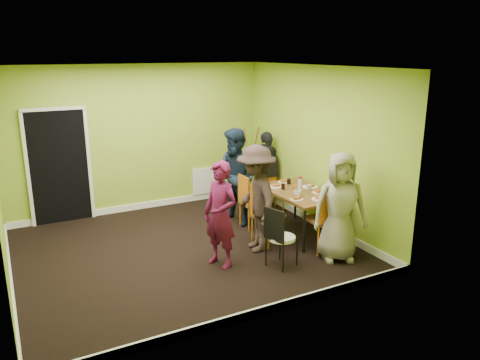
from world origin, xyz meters
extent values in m
plane|color=black|center=(0.00, 0.00, 0.00)|extent=(5.00, 5.00, 0.00)
cube|color=#93B22D|center=(0.00, 2.25, 1.40)|extent=(5.00, 0.04, 2.80)
cube|color=#93B22D|center=(0.00, -2.25, 1.40)|extent=(5.00, 0.04, 2.80)
cube|color=#93B22D|center=(2.50, 0.00, 1.40)|extent=(0.04, 4.50, 2.80)
cube|color=white|center=(0.00, 0.00, 2.80)|extent=(5.00, 4.50, 0.04)
cube|color=black|center=(-1.50, 2.22, 1.02)|extent=(1.00, 0.05, 2.04)
cube|color=white|center=(1.30, 2.22, 0.40)|extent=(0.50, 0.04, 0.55)
cylinder|color=black|center=(1.59, -0.97, 0.35)|extent=(0.04, 0.04, 0.71)
cylinder|color=black|center=(2.37, -0.97, 0.35)|extent=(0.04, 0.04, 0.71)
cylinder|color=black|center=(1.59, 0.41, 0.35)|extent=(0.04, 0.04, 0.71)
cylinder|color=black|center=(2.37, 0.41, 0.35)|extent=(0.04, 0.04, 0.71)
cube|color=brown|center=(1.98, -0.28, 0.73)|extent=(0.90, 1.50, 0.04)
cylinder|color=orange|center=(1.26, 0.52, 0.22)|extent=(0.03, 0.03, 0.44)
cylinder|color=orange|center=(1.26, 0.19, 0.22)|extent=(0.03, 0.03, 0.44)
cylinder|color=orange|center=(1.60, 0.51, 0.22)|extent=(0.03, 0.03, 0.44)
cylinder|color=orange|center=(1.59, 0.18, 0.22)|extent=(0.03, 0.03, 0.44)
cube|color=brown|center=(1.43, 0.35, 0.44)|extent=(0.40, 0.40, 0.04)
cube|color=orange|center=(1.24, 0.35, 0.71)|extent=(0.04, 0.37, 0.49)
cylinder|color=orange|center=(1.06, -0.29, 0.23)|extent=(0.03, 0.03, 0.47)
cylinder|color=orange|center=(1.16, -0.63, 0.23)|extent=(0.03, 0.03, 0.47)
cylinder|color=orange|center=(1.40, -0.19, 0.23)|extent=(0.03, 0.03, 0.47)
cylinder|color=orange|center=(1.50, -0.53, 0.23)|extent=(0.03, 0.03, 0.47)
cube|color=brown|center=(1.28, -0.41, 0.47)|extent=(0.52, 0.52, 0.04)
cube|color=orange|center=(1.09, -0.46, 0.75)|extent=(0.14, 0.39, 0.52)
cylinder|color=orange|center=(2.38, 1.13, 0.23)|extent=(0.03, 0.03, 0.45)
cylinder|color=orange|center=(2.04, 1.15, 0.23)|extent=(0.03, 0.03, 0.45)
cylinder|color=orange|center=(2.36, 0.79, 0.23)|extent=(0.03, 0.03, 0.45)
cylinder|color=orange|center=(2.02, 0.81, 0.23)|extent=(0.03, 0.03, 0.45)
cube|color=brown|center=(2.20, 0.97, 0.45)|extent=(0.43, 0.43, 0.04)
cube|color=orange|center=(2.21, 1.16, 0.72)|extent=(0.38, 0.05, 0.50)
cylinder|color=orange|center=(1.70, -1.19, 0.25)|extent=(0.03, 0.03, 0.50)
cylinder|color=orange|center=(2.07, -1.20, 0.25)|extent=(0.03, 0.03, 0.50)
cylinder|color=orange|center=(1.71, -0.81, 0.25)|extent=(0.03, 0.03, 0.50)
cylinder|color=orange|center=(2.09, -0.83, 0.25)|extent=(0.03, 0.03, 0.50)
cube|color=brown|center=(1.89, -1.01, 0.50)|extent=(0.46, 0.46, 0.04)
cube|color=orange|center=(1.88, -1.22, 0.80)|extent=(0.42, 0.05, 0.55)
cylinder|color=black|center=(0.83, -1.10, 0.21)|extent=(0.02, 0.02, 0.42)
cylinder|color=black|center=(0.93, -1.40, 0.21)|extent=(0.02, 0.02, 0.42)
cylinder|color=black|center=(1.13, -1.00, 0.21)|extent=(0.02, 0.02, 0.42)
cylinder|color=black|center=(1.23, -1.31, 0.21)|extent=(0.02, 0.02, 0.42)
cylinder|color=white|center=(1.03, -1.20, 0.43)|extent=(0.39, 0.39, 0.05)
cube|color=black|center=(0.86, -1.26, 0.68)|extent=(0.14, 0.35, 0.47)
cylinder|color=brown|center=(1.91, 1.99, 0.76)|extent=(0.22, 0.36, 1.53)
cylinder|color=brown|center=(2.30, 1.99, 0.76)|extent=(0.22, 0.36, 1.53)
cylinder|color=brown|center=(2.10, 1.77, 0.76)|extent=(0.03, 0.35, 1.49)
cube|color=brown|center=(2.10, 1.95, 0.71)|extent=(0.41, 0.04, 0.04)
cylinder|color=white|center=(1.75, 0.12, 0.76)|extent=(0.25, 0.25, 0.01)
cylinder|color=white|center=(1.67, -0.64, 0.76)|extent=(0.21, 0.21, 0.01)
cylinder|color=white|center=(2.04, 0.30, 0.76)|extent=(0.22, 0.22, 0.01)
cylinder|color=white|center=(1.99, -0.80, 0.76)|extent=(0.26, 0.26, 0.01)
cylinder|color=white|center=(2.27, -0.17, 0.76)|extent=(0.27, 0.27, 0.01)
cylinder|color=white|center=(2.21, -0.50, 0.76)|extent=(0.22, 0.22, 0.01)
cylinder|color=white|center=(1.95, -0.32, 0.87)|extent=(0.06, 0.06, 0.24)
cylinder|color=blue|center=(2.29, -0.65, 0.85)|extent=(0.08, 0.08, 0.20)
cylinder|color=orange|center=(1.93, -0.15, 0.79)|extent=(0.04, 0.04, 0.08)
cylinder|color=black|center=(1.79, -0.05, 0.80)|extent=(0.06, 0.06, 0.10)
cylinder|color=black|center=(2.05, 0.18, 0.80)|extent=(0.07, 0.07, 0.10)
cylinder|color=black|center=(2.06, -0.80, 0.79)|extent=(0.07, 0.07, 0.09)
imported|color=white|center=(1.78, -0.50, 0.80)|extent=(0.13, 0.13, 0.10)
imported|color=white|center=(2.16, -0.27, 0.79)|extent=(0.09, 0.09, 0.08)
imported|color=#560E36|center=(0.27, -0.77, 0.78)|extent=(0.57, 0.67, 1.55)
imported|color=#142132|center=(1.24, 0.64, 0.87)|extent=(0.87, 1.00, 1.73)
imported|color=#2E201E|center=(0.99, -0.52, 0.84)|extent=(0.81, 1.17, 1.67)
imported|color=black|center=(2.30, 1.33, 0.75)|extent=(0.95, 0.70, 1.50)
imported|color=gray|center=(1.90, -1.40, 0.82)|extent=(0.94, 0.79, 1.64)
camera|label=1|loc=(-2.42, -6.45, 3.03)|focal=35.00mm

